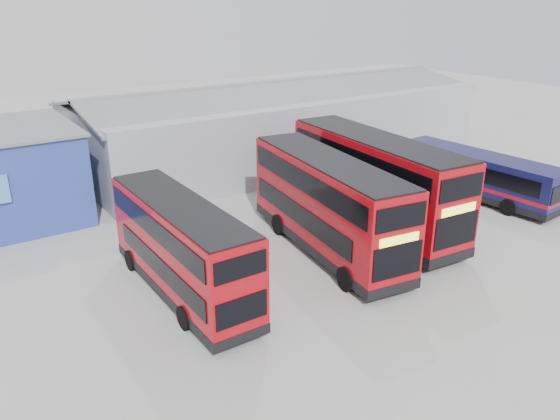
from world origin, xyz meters
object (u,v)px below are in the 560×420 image
object	(u,v)px
maintenance_shed	(280,123)
double_decker_right	(374,184)
double_decker_centre	(327,206)
single_decker_blue	(478,176)
double_decker_left	(182,250)

from	to	relation	value
maintenance_shed	double_decker_right	distance (m)	14.93
double_decker_centre	single_decker_blue	distance (m)	12.48
double_decker_right	double_decker_centre	bearing A→B (deg)	-161.85
double_decker_left	double_decker_right	size ratio (longest dim) A/B	0.81
double_decker_centre	single_decker_blue	world-z (taller)	double_decker_centre
double_decker_right	single_decker_blue	bearing A→B (deg)	3.73
double_decker_right	single_decker_blue	xyz separation A→B (m)	(8.56, -0.19, -1.09)
double_decker_left	double_decker_right	bearing A→B (deg)	-175.64
double_decker_right	single_decker_blue	size ratio (longest dim) A/B	1.15
double_decker_centre	double_decker_right	size ratio (longest dim) A/B	0.94
maintenance_shed	double_decker_left	size ratio (longest dim) A/B	3.15
double_decker_left	double_decker_centre	xyz separation A→B (m)	(7.56, -0.05, 0.28)
double_decker_left	double_decker_right	world-z (taller)	double_decker_right
maintenance_shed	double_decker_centre	distance (m)	17.14
double_decker_left	double_decker_centre	size ratio (longest dim) A/B	0.86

